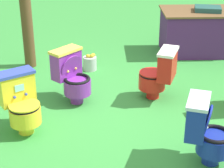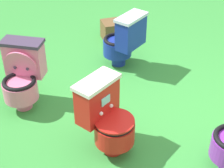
# 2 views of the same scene
# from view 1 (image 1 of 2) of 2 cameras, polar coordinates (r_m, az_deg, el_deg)

# --- Properties ---
(ground) EXTENTS (14.00, 14.00, 0.00)m
(ground) POSITION_cam_1_polar(r_m,az_deg,el_deg) (5.20, 1.24, -4.07)
(ground) COLOR green
(toilet_yellow) EXTENTS (0.63, 0.63, 0.73)m
(toilet_yellow) POSITION_cam_1_polar(r_m,az_deg,el_deg) (4.77, -12.89, -2.61)
(toilet_yellow) COLOR yellow
(toilet_yellow) RESTS_ON ground
(toilet_red) EXTENTS (0.56, 0.49, 0.73)m
(toilet_red) POSITION_cam_1_polar(r_m,az_deg,el_deg) (5.44, 6.74, 1.48)
(toilet_red) COLOR red
(toilet_red) RESTS_ON ground
(toilet_blue) EXTENTS (0.55, 0.47, 0.73)m
(toilet_blue) POSITION_cam_1_polar(r_m,az_deg,el_deg) (4.21, 13.40, -6.58)
(toilet_blue) COLOR #192D9E
(toilet_blue) RESTS_ON ground
(toilet_purple) EXTENTS (0.63, 0.61, 0.73)m
(toilet_purple) POSITION_cam_1_polar(r_m,az_deg,el_deg) (5.36, -5.74, 1.20)
(toilet_purple) COLOR purple
(toilet_purple) RESTS_ON ground
(vendor_table) EXTENTS (1.59, 1.10, 0.85)m
(vendor_table) POSITION_cam_1_polar(r_m,az_deg,el_deg) (7.29, 12.81, 7.40)
(vendor_table) COLOR #4C2360
(vendor_table) RESTS_ON ground
(wooden_post) EXTENTS (0.18, 0.18, 1.81)m
(wooden_post) POSITION_cam_1_polar(r_m,az_deg,el_deg) (6.48, -12.25, 10.00)
(wooden_post) COLOR brown
(wooden_post) RESTS_ON ground
(lemon_bucket) EXTENTS (0.22, 0.22, 0.28)m
(lemon_bucket) POSITION_cam_1_polar(r_m,az_deg,el_deg) (6.44, -3.19, 3.03)
(lemon_bucket) COLOR #B7B7BF
(lemon_bucket) RESTS_ON ground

